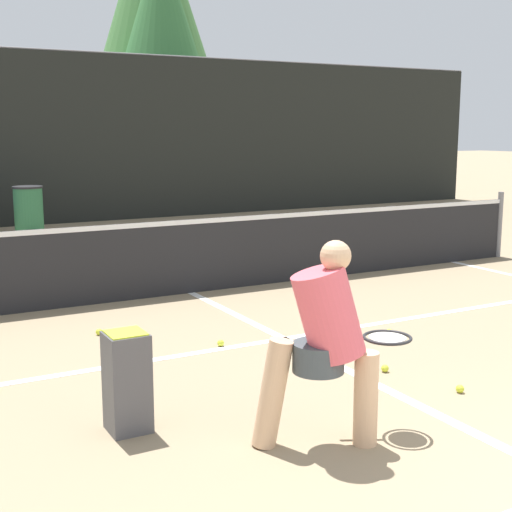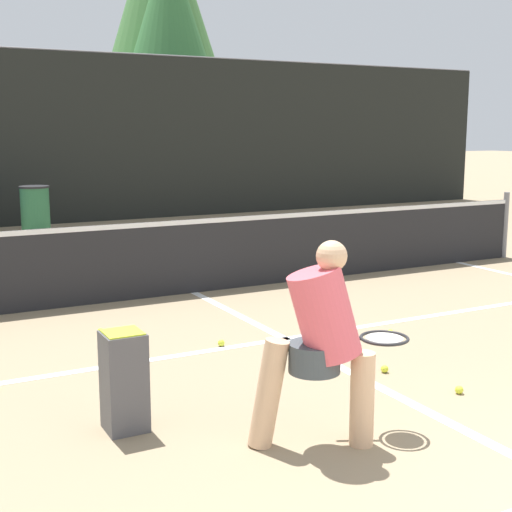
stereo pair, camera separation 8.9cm
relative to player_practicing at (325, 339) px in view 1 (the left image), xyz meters
The scene contains 15 objects.
court_service_line 2.54m from the player_practicing, 65.36° to the left, with size 8.25×0.10×0.01m, color white.
court_center_mark 2.07m from the player_practicing, 58.47° to the left, with size 0.10×5.78×0.01m, color white.
net 4.65m from the player_practicing, 77.42° to the left, with size 11.09×0.09×1.07m.
fence_back 12.34m from the player_practicing, 85.27° to the left, with size 24.00×0.06×3.77m.
player_practicing is the anchor object (origin of this frame).
tennis_ball_scattered_4 2.42m from the player_practicing, 81.41° to the left, with size 0.07×0.07×0.07m, color #D1E033.
tennis_ball_scattered_5 3.36m from the player_practicing, 100.15° to the left, with size 0.07×0.07×0.07m, color #D1E033.
tennis_ball_scattered_6 2.80m from the player_practicing, 41.80° to the left, with size 0.07×0.07×0.07m, color #D1E033.
tennis_ball_scattered_7 1.73m from the player_practicing, 36.43° to the left, with size 0.07×0.07×0.07m, color #D1E033.
tennis_ball_scattered_9 1.66m from the player_practicing, ahead, with size 0.07×0.07×0.07m, color #D1E033.
ball_hopper 1.41m from the player_practicing, 141.73° to the left, with size 0.28×0.28×0.71m.
trash_bin 10.83m from the player_practicing, 88.67° to the left, with size 0.59×0.59×0.96m.
parked_car 16.28m from the player_practicing, 79.85° to the left, with size 1.61×4.66×1.41m.
tree_west 19.67m from the player_practicing, 71.67° to the left, with size 2.98×2.98×7.96m.
tree_mid 20.27m from the player_practicing, 73.61° to the left, with size 3.84×3.84×4.29m.
Camera 1 is at (-3.55, -1.50, 2.07)m, focal length 50.00 mm.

